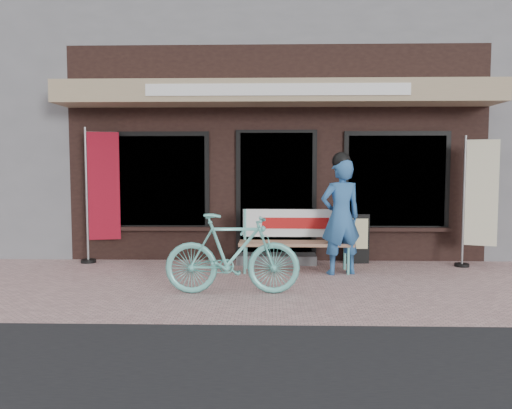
{
  "coord_description": "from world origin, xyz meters",
  "views": [
    {
      "loc": [
        -0.12,
        -6.38,
        1.59
      ],
      "look_at": [
        -0.31,
        0.7,
        1.05
      ],
      "focal_mm": 35.0,
      "sensor_mm": 36.0,
      "label": 1
    }
  ],
  "objects_px": {
    "bicycle": "(233,254)",
    "nobori_cream": "(478,200)",
    "nobori_red": "(101,193)",
    "bench": "(296,235)",
    "person": "(341,214)",
    "menu_stand": "(357,238)"
  },
  "relations": [
    {
      "from": "person",
      "to": "menu_stand",
      "type": "xyz_separation_m",
      "value": [
        0.39,
        0.82,
        -0.47
      ]
    },
    {
      "from": "bicycle",
      "to": "nobori_cream",
      "type": "height_order",
      "value": "nobori_cream"
    },
    {
      "from": "person",
      "to": "nobori_cream",
      "type": "bearing_deg",
      "value": -3.4
    },
    {
      "from": "person",
      "to": "nobori_cream",
      "type": "xyz_separation_m",
      "value": [
        2.22,
        0.52,
        0.18
      ]
    },
    {
      "from": "nobori_red",
      "to": "menu_stand",
      "type": "xyz_separation_m",
      "value": [
        4.22,
        0.01,
        -0.74
      ]
    },
    {
      "from": "menu_stand",
      "to": "nobori_cream",
      "type": "bearing_deg",
      "value": -13.42
    },
    {
      "from": "bench",
      "to": "nobori_cream",
      "type": "bearing_deg",
      "value": 6.2
    },
    {
      "from": "nobori_cream",
      "to": "bicycle",
      "type": "bearing_deg",
      "value": -133.78
    },
    {
      "from": "bicycle",
      "to": "nobori_red",
      "type": "height_order",
      "value": "nobori_red"
    },
    {
      "from": "bench",
      "to": "menu_stand",
      "type": "xyz_separation_m",
      "value": [
        1.03,
        0.58,
        -0.13
      ]
    },
    {
      "from": "bicycle",
      "to": "nobori_red",
      "type": "relative_size",
      "value": 0.75
    },
    {
      "from": "bench",
      "to": "bicycle",
      "type": "relative_size",
      "value": 1.03
    },
    {
      "from": "nobori_cream",
      "to": "bench",
      "type": "bearing_deg",
      "value": -153.0
    },
    {
      "from": "bicycle",
      "to": "nobori_cream",
      "type": "distance_m",
      "value": 4.14
    },
    {
      "from": "person",
      "to": "bicycle",
      "type": "bearing_deg",
      "value": -158.15
    },
    {
      "from": "bench",
      "to": "bicycle",
      "type": "bearing_deg",
      "value": -120.28
    },
    {
      "from": "nobori_red",
      "to": "nobori_cream",
      "type": "relative_size",
      "value": 1.08
    },
    {
      "from": "bench",
      "to": "nobori_red",
      "type": "bearing_deg",
      "value": 170.38
    },
    {
      "from": "person",
      "to": "nobori_cream",
      "type": "relative_size",
      "value": 0.87
    },
    {
      "from": "bench",
      "to": "person",
      "type": "height_order",
      "value": "person"
    },
    {
      "from": "bench",
      "to": "bicycle",
      "type": "distance_m",
      "value": 1.68
    },
    {
      "from": "person",
      "to": "menu_stand",
      "type": "distance_m",
      "value": 1.02
    }
  ]
}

